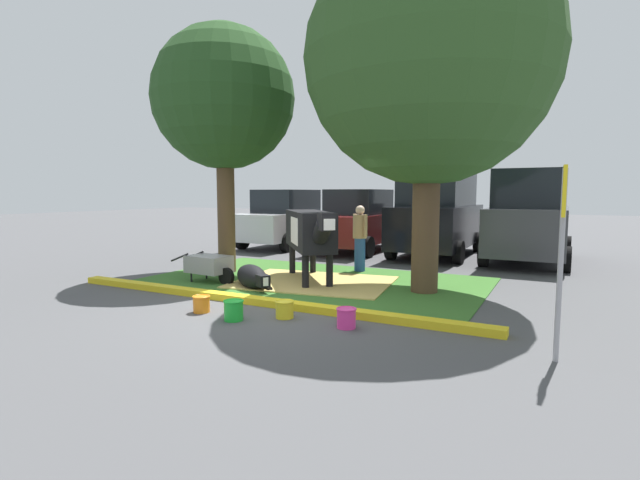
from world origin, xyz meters
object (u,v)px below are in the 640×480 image
at_px(shade_tree_left, 224,99).
at_px(wheelbarrow, 210,265).
at_px(suv_black, 438,214).
at_px(bucket_orange, 201,304).
at_px(calf_lying, 252,277).
at_px(bucket_pink, 346,317).
at_px(bucket_yellow, 285,309).
at_px(parking_sign, 563,225).
at_px(bucket_green, 234,310).
at_px(shade_tree_right, 429,60).
at_px(cow_holstein, 310,231).
at_px(person_handler, 360,236).
at_px(sedan_silver, 287,219).
at_px(suv_dark_grey, 530,216).
at_px(hatchback_white, 359,221).

relative_size(shade_tree_left, wheelbarrow, 3.58).
bearing_deg(shade_tree_left, suv_black, 55.06).
height_order(bucket_orange, suv_black, suv_black).
bearing_deg(calf_lying, bucket_pink, -29.96).
xyz_separation_m(bucket_yellow, suv_black, (0.33, 8.27, 1.13)).
bearing_deg(calf_lying, shade_tree_left, 142.15).
distance_m(parking_sign, bucket_green, 4.56).
height_order(shade_tree_left, shade_tree_right, shade_tree_right).
height_order(cow_holstein, person_handler, person_handler).
distance_m(bucket_yellow, bucket_pink, 1.06).
height_order(parking_sign, sedan_silver, parking_sign).
relative_size(shade_tree_right, person_handler, 4.14).
xyz_separation_m(parking_sign, sedan_silver, (-8.76, 8.35, -0.57)).
xyz_separation_m(calf_lying, suv_black, (2.06, 6.70, 1.03)).
bearing_deg(bucket_green, bucket_yellow, 37.89).
height_order(shade_tree_right, bucket_pink, shade_tree_right).
bearing_deg(suv_dark_grey, cow_holstein, -126.02).
distance_m(bucket_orange, suv_dark_grey, 9.53).
height_order(person_handler, bucket_orange, person_handler).
relative_size(shade_tree_right, bucket_orange, 23.25).
bearing_deg(wheelbarrow, person_handler, 50.39).
bearing_deg(calf_lying, bucket_green, -61.03).
bearing_deg(calf_lying, parking_sign, -17.36).
relative_size(hatchback_white, suv_dark_grey, 0.96).
bearing_deg(suv_dark_grey, bucket_yellow, -109.53).
distance_m(wheelbarrow, suv_black, 7.41).
relative_size(sedan_silver, suv_dark_grey, 0.96).
xyz_separation_m(person_handler, bucket_pink, (1.68, -4.48, -0.71)).
distance_m(person_handler, bucket_yellow, 4.54).
height_order(shade_tree_left, parking_sign, shade_tree_left).
distance_m(sedan_silver, hatchback_white, 2.79).
height_order(person_handler, suv_dark_grey, suv_dark_grey).
bearing_deg(sedan_silver, calf_lying, -63.58).
relative_size(cow_holstein, bucket_green, 8.51).
bearing_deg(wheelbarrow, suv_black, 63.85).
distance_m(cow_holstein, sedan_silver, 6.79).
height_order(bucket_yellow, hatchback_white, hatchback_white).
bearing_deg(shade_tree_left, bucket_green, -49.91).
bearing_deg(bucket_yellow, suv_black, 87.74).
bearing_deg(calf_lying, shade_tree_right, 21.70).
bearing_deg(bucket_pink, sedan_silver, 126.44).
relative_size(bucket_yellow, sedan_silver, 0.07).
relative_size(shade_tree_right, suv_black, 1.45).
relative_size(parking_sign, bucket_green, 7.12).
xyz_separation_m(bucket_green, bucket_yellow, (0.61, 0.47, -0.02)).
bearing_deg(suv_black, hatchback_white, -178.90).
bearing_deg(bucket_green, suv_dark_grey, 67.91).
bearing_deg(cow_holstein, calf_lying, -120.83).
relative_size(bucket_orange, bucket_yellow, 0.96).
bearing_deg(sedan_silver, parking_sign, -43.64).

